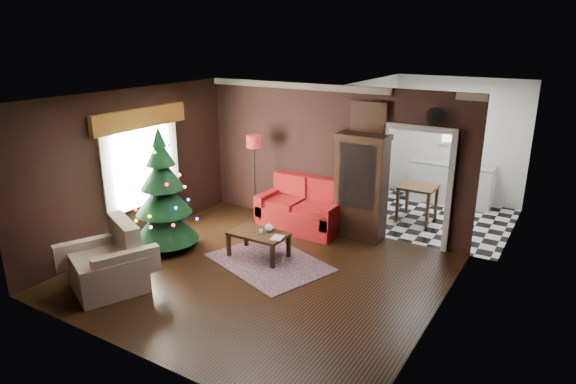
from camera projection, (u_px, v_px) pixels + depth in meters
The scene contains 26 objects.
floor at pixel (259, 274), 8.01m from camera, with size 5.50×5.50×0.00m, color black.
ceiling at pixel (255, 99), 7.15m from camera, with size 5.50×5.50×0.00m, color white.
wall_back at pixel (331, 158), 9.61m from camera, with size 5.50×5.50×0.00m, color black.
wall_front at pixel (130, 250), 5.55m from camera, with size 5.50×5.50×0.00m, color black.
wall_left at pixel (132, 168), 8.94m from camera, with size 5.50×5.50×0.00m, color black.
wall_right at pixel (438, 227), 6.22m from camera, with size 5.50×5.50×0.00m, color black.
doorway at pixel (416, 189), 8.88m from camera, with size 1.10×0.10×2.10m, color silver, non-canonical shape.
left_window at pixel (141, 163), 9.07m from camera, with size 0.05×1.60×1.40m, color white.
valance at pixel (140, 118), 8.78m from camera, with size 0.12×2.10×0.35m, color #92531F.
kitchen_floor at pixel (434, 218), 10.42m from camera, with size 3.00×3.00×0.00m, color silver.
kitchen_window at pixel (459, 127), 11.08m from camera, with size 0.70×0.06×0.70m, color white.
rug at pixel (269, 262), 8.42m from camera, with size 1.94×1.41×0.01m, color #594053.
loveseat at pixel (301, 205), 9.72m from camera, with size 1.70×0.90×1.00m, color #920000, non-canonical shape.
curio_cabinet at pixel (361, 189), 9.19m from camera, with size 0.90×0.45×1.90m, color black, non-canonical shape.
floor_lamp at pixel (254, 181), 10.16m from camera, with size 0.32×0.32×1.88m, color black, non-canonical shape.
christmas_tree at pixel (163, 193), 8.67m from camera, with size 1.16×1.16×2.22m, color black, non-canonical shape.
armchair at pixel (107, 261), 7.44m from camera, with size 1.03×1.03×1.05m, color #C2AD90, non-canonical shape.
coffee_table at pixel (259, 244), 8.57m from camera, with size 0.98×0.59×0.44m, color #341C16, non-canonical shape.
teapot at pixel (269, 227), 8.52m from camera, with size 0.16×0.16×0.15m, color white, non-canonical shape.
cup_a at pixel (270, 227), 8.65m from camera, with size 0.07×0.07×0.06m, color white.
cup_b at pixel (261, 231), 8.49m from camera, with size 0.06×0.06×0.05m, color white.
book at pixel (272, 231), 8.25m from camera, with size 0.19×0.02×0.25m, color #97775A.
wall_clock at pixel (436, 116), 8.30m from camera, with size 0.32×0.32×0.06m, color white.
painting at pixel (368, 118), 8.94m from camera, with size 0.62×0.05×0.52m, color #B47446.
kitchen_counter at pixel (451, 184), 11.26m from camera, with size 1.80×0.60×0.90m, color silver.
kitchen_table at pixel (417, 203), 10.21m from camera, with size 0.70×0.70×0.75m, color #523217, non-canonical shape.
Camera 1 is at (4.15, -5.92, 3.72)m, focal length 31.02 mm.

